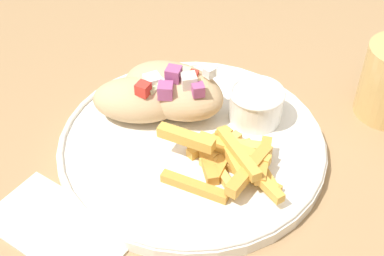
# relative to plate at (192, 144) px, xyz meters

# --- Properties ---
(table) EXTENTS (1.52, 1.52, 0.76)m
(table) POSITION_rel_plate_xyz_m (0.04, 0.02, -0.07)
(table) COLOR #9E7A51
(table) RESTS_ON ground_plane
(napkin) EXTENTS (0.16, 0.11, 0.00)m
(napkin) POSITION_rel_plate_xyz_m (-0.01, -0.17, -0.01)
(napkin) COLOR silver
(napkin) RESTS_ON table
(plate) EXTENTS (0.30, 0.30, 0.02)m
(plate) POSITION_rel_plate_xyz_m (0.00, 0.00, 0.00)
(plate) COLOR white
(plate) RESTS_ON table
(pita_sandwich_near) EXTENTS (0.12, 0.12, 0.06)m
(pita_sandwich_near) POSITION_rel_plate_xyz_m (-0.07, -0.02, 0.03)
(pita_sandwich_near) COLOR tan
(pita_sandwich_near) RESTS_ON plate
(pita_sandwich_far) EXTENTS (0.14, 0.12, 0.07)m
(pita_sandwich_far) POSITION_rel_plate_xyz_m (-0.06, 0.02, 0.03)
(pita_sandwich_far) COLOR tan
(pita_sandwich_far) RESTS_ON plate
(fries_pile) EXTENTS (0.15, 0.12, 0.04)m
(fries_pile) POSITION_rel_plate_xyz_m (0.06, 0.00, 0.02)
(fries_pile) COLOR gold
(fries_pile) RESTS_ON plate
(sauce_ramekin) EXTENTS (0.07, 0.07, 0.04)m
(sauce_ramekin) POSITION_rel_plate_xyz_m (0.02, 0.08, 0.03)
(sauce_ramekin) COLOR white
(sauce_ramekin) RESTS_ON plate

